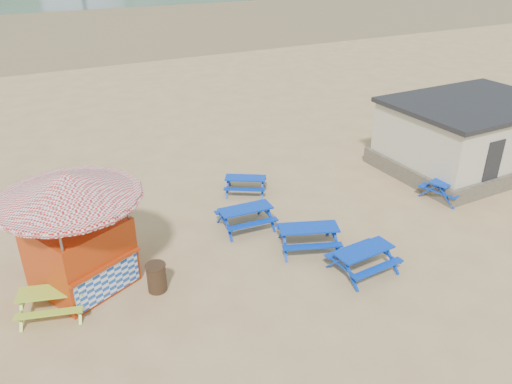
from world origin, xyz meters
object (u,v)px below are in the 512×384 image
litter_bin (157,277)px  picnic_table_blue_a (246,218)px  amenity_block (469,135)px  picnic_table_blue_b (245,185)px  picnic_table_yellow (53,301)px  ice_cream_kiosk (73,217)px

litter_bin → picnic_table_blue_a: bearing=26.6°
picnic_table_blue_a → amenity_block: bearing=5.2°
picnic_table_blue_b → picnic_table_yellow: size_ratio=1.01×
picnic_table_blue_b → amenity_block: bearing=19.0°
picnic_table_yellow → ice_cream_kiosk: bearing=59.6°
picnic_table_blue_b → litter_bin: (-5.32, -4.56, 0.11)m
picnic_table_blue_a → litter_bin: litter_bin is taller
ice_cream_kiosk → amenity_block: size_ratio=0.74×
picnic_table_blue_b → ice_cream_kiosk: size_ratio=0.39×
picnic_table_blue_b → litter_bin: size_ratio=2.35×
picnic_table_yellow → litter_bin: size_ratio=2.33×
amenity_block → picnic_table_blue_b: bearing=166.6°
picnic_table_yellow → ice_cream_kiosk: (1.04, 0.96, 1.97)m
amenity_block → ice_cream_kiosk: bearing=-177.5°
amenity_block → picnic_table_yellow: bearing=-174.7°
picnic_table_blue_b → amenity_block: size_ratio=0.29×
picnic_table_blue_b → ice_cream_kiosk: 8.10m
picnic_table_blue_a → litter_bin: size_ratio=2.25×
ice_cream_kiosk → amenity_block: ice_cream_kiosk is taller
picnic_table_blue_b → picnic_table_yellow: 9.20m
picnic_table_blue_a → ice_cream_kiosk: (-5.89, -0.65, 1.94)m
picnic_table_blue_a → picnic_table_blue_b: bearing=67.7°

